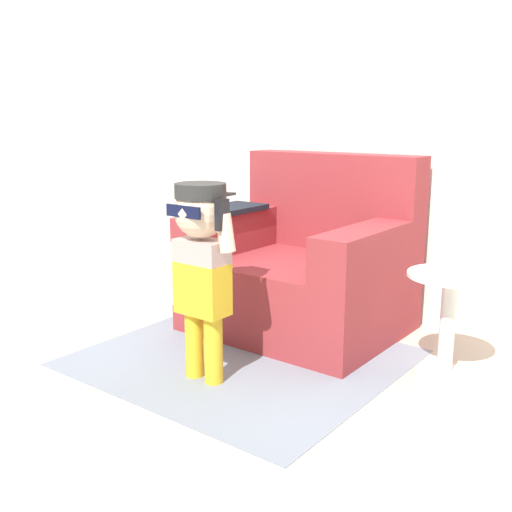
% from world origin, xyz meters
% --- Properties ---
extents(ground_plane, '(10.00, 10.00, 0.00)m').
position_xyz_m(ground_plane, '(0.00, 0.00, 0.00)').
color(ground_plane, '#BCB29E').
extents(wall_back, '(10.00, 0.05, 2.60)m').
position_xyz_m(wall_back, '(0.00, 0.59, 1.30)').
color(wall_back, silver).
rests_on(wall_back, ground_plane).
extents(armchair, '(1.12, 0.91, 0.98)m').
position_xyz_m(armchair, '(0.04, 0.11, 0.34)').
color(armchair, maroon).
rests_on(armchair, ground_plane).
extents(person_child, '(0.37, 0.28, 0.91)m').
position_xyz_m(person_child, '(0.08, -0.78, 0.61)').
color(person_child, gold).
rests_on(person_child, ground_plane).
extents(side_table, '(0.39, 0.39, 0.50)m').
position_xyz_m(side_table, '(0.95, -0.08, 0.30)').
color(side_table, white).
rests_on(side_table, ground_plane).
extents(rug, '(1.46, 1.34, 0.01)m').
position_xyz_m(rug, '(0.07, -0.48, 0.00)').
color(rug, gray).
rests_on(rug, ground_plane).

